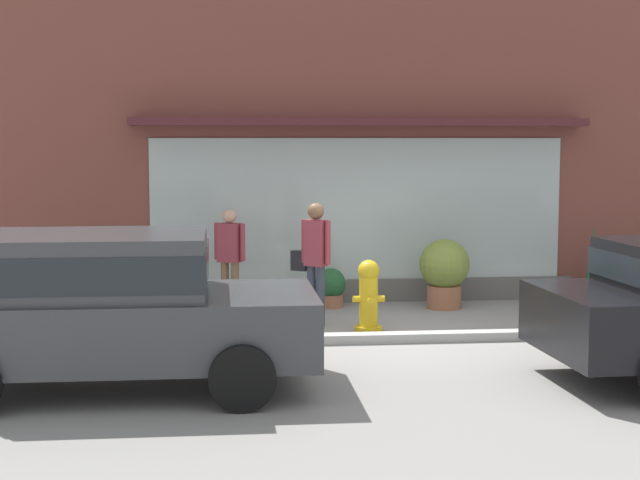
% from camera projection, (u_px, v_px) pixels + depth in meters
% --- Properties ---
extents(ground_plane, '(60.00, 60.00, 0.00)m').
position_uv_depth(ground_plane, '(392.00, 339.00, 12.69)').
color(ground_plane, gray).
extents(curb_strip, '(14.00, 0.24, 0.12)m').
position_uv_depth(curb_strip, '(395.00, 338.00, 12.48)').
color(curb_strip, '#B2B2AD').
rests_on(curb_strip, ground_plane).
extents(storefront, '(14.00, 0.81, 4.88)m').
position_uv_depth(storefront, '(358.00, 152.00, 15.60)').
color(storefront, brown).
rests_on(storefront, ground_plane).
extents(fire_hydrant, '(0.43, 0.41, 0.97)m').
position_uv_depth(fire_hydrant, '(369.00, 295.00, 13.21)').
color(fire_hydrant, gold).
rests_on(fire_hydrant, ground_plane).
extents(pedestrian_with_handbag, '(0.53, 0.46, 1.72)m').
position_uv_depth(pedestrian_with_handbag, '(315.00, 255.00, 13.49)').
color(pedestrian_with_handbag, '#333847').
rests_on(pedestrian_with_handbag, ground_plane).
extents(pedestrian_passerby, '(0.46, 0.34, 1.56)m').
position_uv_depth(pedestrian_passerby, '(230.00, 253.00, 14.48)').
color(pedestrian_passerby, brown).
rests_on(pedestrian_passerby, ground_plane).
extents(parked_car_dark_gray, '(4.12, 2.07, 1.63)m').
position_uv_depth(parked_car_dark_gray, '(107.00, 302.00, 10.02)').
color(parked_car_dark_gray, '#383A3D').
rests_on(parked_car_dark_gray, ground_plane).
extents(potted_plant_near_hydrant, '(0.30, 0.30, 1.21)m').
position_uv_depth(potted_plant_near_hydrant, '(593.00, 265.00, 15.55)').
color(potted_plant_near_hydrant, '#B7B2A3').
rests_on(potted_plant_near_hydrant, ground_plane).
extents(potted_plant_window_right, '(0.28, 0.28, 1.16)m').
position_uv_depth(potted_plant_window_right, '(70.00, 276.00, 14.57)').
color(potted_plant_window_right, '#9E6042').
rests_on(potted_plant_window_right, ground_plane).
extents(potted_plant_corner_tall, '(0.48, 0.48, 0.61)m').
position_uv_depth(potted_plant_corner_tall, '(330.00, 287.00, 15.08)').
color(potted_plant_corner_tall, '#9E6042').
rests_on(potted_plant_corner_tall, ground_plane).
extents(potted_plant_window_left, '(0.77, 0.77, 1.07)m').
position_uv_depth(potted_plant_window_left, '(444.00, 270.00, 14.95)').
color(potted_plant_window_left, '#9E6042').
rests_on(potted_plant_window_left, ground_plane).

